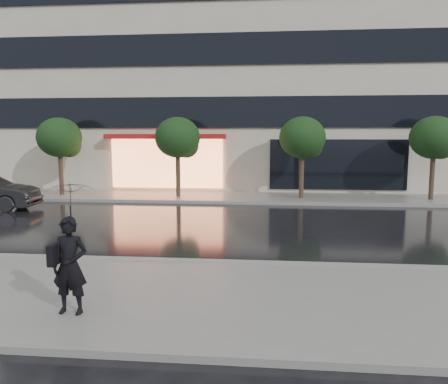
# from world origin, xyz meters

# --- Properties ---
(ground) EXTENTS (120.00, 120.00, 0.00)m
(ground) POSITION_xyz_m (0.00, 0.00, 0.00)
(ground) COLOR black
(ground) RESTS_ON ground
(sidewalk_near) EXTENTS (60.00, 4.50, 0.12)m
(sidewalk_near) POSITION_xyz_m (0.00, -3.25, 0.06)
(sidewalk_near) COLOR slate
(sidewalk_near) RESTS_ON ground
(sidewalk_far) EXTENTS (60.00, 3.50, 0.12)m
(sidewalk_far) POSITION_xyz_m (0.00, 10.25, 0.06)
(sidewalk_far) COLOR slate
(sidewalk_far) RESTS_ON ground
(curb_near) EXTENTS (60.00, 0.25, 0.14)m
(curb_near) POSITION_xyz_m (0.00, -1.00, 0.07)
(curb_near) COLOR gray
(curb_near) RESTS_ON ground
(curb_far) EXTENTS (60.00, 0.25, 0.14)m
(curb_far) POSITION_xyz_m (0.00, 8.50, 0.07)
(curb_far) COLOR gray
(curb_far) RESTS_ON ground
(office_building) EXTENTS (30.00, 12.76, 18.00)m
(office_building) POSITION_xyz_m (-0.00, 17.97, 9.00)
(office_building) COLOR beige
(office_building) RESTS_ON ground
(tree_far_west) EXTENTS (2.20, 2.20, 3.99)m
(tree_far_west) POSITION_xyz_m (-8.94, 10.03, 2.92)
(tree_far_west) COLOR #33261C
(tree_far_west) RESTS_ON ground
(tree_mid_west) EXTENTS (2.20, 2.20, 3.99)m
(tree_mid_west) POSITION_xyz_m (-2.94, 10.03, 2.92)
(tree_mid_west) COLOR #33261C
(tree_mid_west) RESTS_ON ground
(tree_mid_east) EXTENTS (2.20, 2.20, 3.99)m
(tree_mid_east) POSITION_xyz_m (3.06, 10.03, 2.92)
(tree_mid_east) COLOR #33261C
(tree_mid_east) RESTS_ON ground
(tree_far_east) EXTENTS (2.20, 2.20, 3.99)m
(tree_far_east) POSITION_xyz_m (9.06, 10.03, 2.92)
(tree_far_east) COLOR #33261C
(tree_far_east) RESTS_ON ground
(pedestrian_with_umbrella) EXTENTS (0.82, 0.84, 2.23)m
(pedestrian_with_umbrella) POSITION_xyz_m (-1.92, -4.26, 1.52)
(pedestrian_with_umbrella) COLOR black
(pedestrian_with_umbrella) RESTS_ON sidewalk_near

